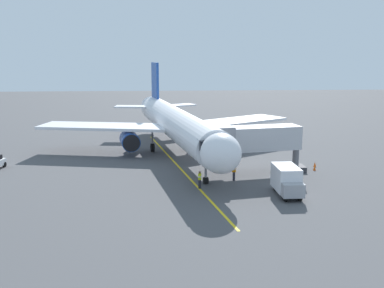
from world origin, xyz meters
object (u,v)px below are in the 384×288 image
safety_cone_nose_left (314,168)px  safety_cone_nose_right (315,164)px  airplane (176,124)px  tug_near_nose (194,134)px  jet_bridge (248,140)px  ground_crew_marshaller (200,180)px  box_truck_portside (287,180)px  ground_crew_wing_walker (234,172)px

safety_cone_nose_left → safety_cone_nose_right: bearing=-110.5°
airplane → tug_near_nose: airplane is taller
airplane → jet_bridge: 12.50m
ground_crew_marshaller → box_truck_portside: size_ratio=0.37×
airplane → safety_cone_nose_left: size_ratio=73.08×
ground_crew_wing_walker → safety_cone_nose_right: ground_crew_wing_walker is taller
box_truck_portside → safety_cone_nose_left: size_ratio=8.37×
ground_crew_wing_walker → ground_crew_marshaller: bearing=34.9°
ground_crew_wing_walker → tug_near_nose: ground_crew_wing_walker is taller
box_truck_portside → jet_bridge: bearing=-74.1°
ground_crew_marshaller → airplane: bearing=-83.6°
jet_bridge → box_truck_portside: (-2.15, 7.55, -2.38)m
tug_near_nose → box_truck_portside: size_ratio=0.50×
safety_cone_nose_left → jet_bridge: bearing=8.2°
tug_near_nose → ground_crew_marshaller: bearing=86.8°
airplane → jet_bridge: bearing=125.6°
box_truck_portside → ground_crew_marshaller: bearing=-19.0°
jet_bridge → tug_near_nose: 22.68m
box_truck_portside → safety_cone_nose_right: box_truck_portside is taller
box_truck_portside → safety_cone_nose_left: (-5.62, -8.67, -1.11)m
safety_cone_nose_right → tug_near_nose: bearing=-57.3°
ground_crew_wing_walker → box_truck_portside: size_ratio=0.37×
ground_crew_marshaller → safety_cone_nose_right: 15.92m
tug_near_nose → safety_cone_nose_right: 23.01m
tug_near_nose → jet_bridge: bearing=100.4°
airplane → ground_crew_wing_walker: bearing=113.5°
tug_near_nose → box_truck_portside: 30.31m
ground_crew_marshaller → ground_crew_wing_walker: 4.56m
airplane → ground_crew_marshaller: size_ratio=23.50×
safety_cone_nose_left → tug_near_nose: bearing=-60.6°
box_truck_portside → safety_cone_nose_left: box_truck_portside is taller
jet_bridge → ground_crew_marshaller: (5.58, 4.89, -2.88)m
jet_bridge → safety_cone_nose_right: (-8.38, -2.75, -3.49)m
ground_crew_marshaller → safety_cone_nose_left: ground_crew_marshaller is taller
jet_bridge → tug_near_nose: size_ratio=4.99×
jet_bridge → ground_crew_wing_walker: 4.10m
jet_bridge → ground_crew_marshaller: size_ratio=6.74×
jet_bridge → safety_cone_nose_left: bearing=-171.8°
ground_crew_marshaller → tug_near_nose: ground_crew_marshaller is taller
safety_cone_nose_left → safety_cone_nose_right: same height
airplane → tug_near_nose: bearing=-105.1°
jet_bridge → ground_crew_marshaller: 7.95m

